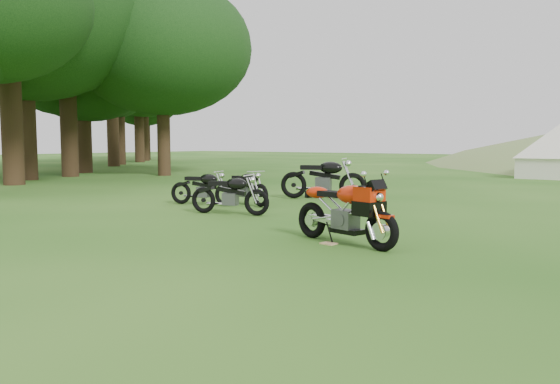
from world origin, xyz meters
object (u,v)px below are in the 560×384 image
Objects in this scene: vintage_moto_b at (245,186)px; tent_left at (560,149)px; vintage_moto_d at (323,177)px; sport_motorcycle at (345,206)px; plywood_board at (329,244)px; vintage_moto_c at (230,193)px; vintage_moto_a at (203,187)px.

tent_left is (4.08, 14.82, 0.75)m from vintage_moto_b.
vintage_moto_d is 13.14m from tent_left.
vintage_moto_d is 0.79× the size of tent_left.
sport_motorcycle is 8.40× the size of plywood_board.
vintage_moto_c is at bearing -46.05° from vintage_moto_b.
vintage_moto_d is at bearing 74.70° from vintage_moto_c.
vintage_moto_b reaches higher than vintage_moto_a.
vintage_moto_b is at bearing -130.33° from vintage_moto_d.
plywood_board is 5.49m from vintage_moto_a.
vintage_moto_b is 0.60× the size of tent_left.
tent_left is at bearing 56.51° from vintage_moto_a.
vintage_moto_d reaches higher than plywood_board.
vintage_moto_a is 16.22m from tent_left.
vintage_moto_b reaches higher than plywood_board.
plywood_board is 0.13× the size of vintage_moto_c.
vintage_moto_c reaches higher than vintage_moto_a.
tent_left is at bearing 55.93° from vintage_moto_d.
plywood_board is 3.68m from vintage_moto_c.
vintage_moto_b is at bearing 103.51° from vintage_moto_c.
sport_motorcycle is 3.76m from vintage_moto_c.
tent_left is at bearing 62.54° from vintage_moto_c.
vintage_moto_c is at bearing 154.98° from plywood_board.
sport_motorcycle is at bearing -40.02° from vintage_moto_a.
sport_motorcycle is at bearing -38.17° from vintage_moto_c.
plywood_board is 0.08× the size of tent_left.
vintage_moto_b is 2.26m from vintage_moto_d.
sport_motorcycle is 0.58m from plywood_board.
vintage_moto_b is 0.99× the size of vintage_moto_c.
vintage_moto_b is at bearing 159.18° from sport_motorcycle.
plywood_board is 6.19m from vintage_moto_d.
sport_motorcycle is 6.14m from vintage_moto_d.
vintage_moto_c is at bearing 171.04° from sport_motorcycle.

